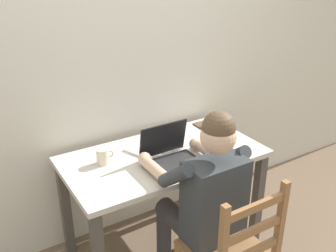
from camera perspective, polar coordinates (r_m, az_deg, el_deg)
The scene contains 12 objects.
ground_plane at distance 2.95m, azimuth -0.61°, elevation -17.12°, with size 8.00×8.00×0.00m, color brown.
back_wall at distance 2.67m, azimuth -5.52°, elevation 10.01°, with size 6.00×0.04×2.60m.
desk at distance 2.58m, azimuth -0.67°, elevation -6.34°, with size 1.30×0.69×0.75m.
seated_person at distance 2.27m, azimuth 5.23°, elevation -10.07°, with size 0.50×0.60×1.23m.
laptop at distance 2.41m, azimuth 0.27°, elevation -4.14°, with size 0.33×0.27×0.23m.
computer_mouse at distance 2.52m, azimuth 7.00°, elevation -3.98°, with size 0.06×0.10×0.03m, color black.
coffee_mug_white at distance 2.42m, azimuth -9.62°, elevation -4.46°, with size 0.11×0.08×0.10m.
coffee_mug_dark at distance 2.63m, azimuth 6.18°, elevation -1.84°, with size 0.12×0.08×0.10m.
book_stack_main at distance 2.67m, azimuth -0.87°, elevation -1.60°, with size 0.20×0.15×0.07m.
paper_pile_near_laptop at distance 2.61m, azimuth -1.58°, elevation -2.99°, with size 0.19×0.20×0.01m, color silver.
paper_pile_back_corner at distance 2.62m, azimuth 0.50°, elevation -2.87°, with size 0.22×0.14×0.01m, color white.
paper_pile_side at distance 2.60m, azimuth -3.16°, elevation -3.12°, with size 0.26×0.20×0.02m, color white.
Camera 1 is at (-1.13, -1.91, 1.95)m, focal length 41.13 mm.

